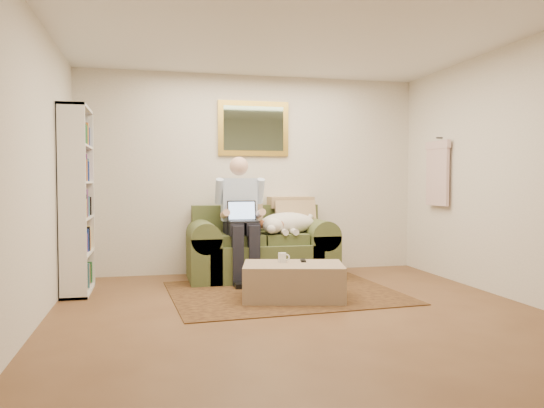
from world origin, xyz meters
name	(u,v)px	position (x,y,z in m)	size (l,w,h in m)	color
room_shell	(296,171)	(0.00, 0.35, 1.30)	(4.51, 5.00, 2.61)	brown
rug	(284,292)	(0.07, 1.08, 0.01)	(2.39, 1.91, 0.01)	black
sofa	(261,253)	(0.01, 2.01, 0.31)	(1.79, 0.91, 1.07)	#48552D
seated_man	(242,219)	(-0.26, 1.85, 0.75)	(0.59, 0.84, 1.51)	#8CA8D8
laptop	(243,216)	(-0.26, 1.78, 0.79)	(0.35, 0.28, 0.25)	black
sleeping_dog	(288,223)	(0.33, 1.92, 0.68)	(0.74, 0.46, 0.27)	white
ottoman	(293,282)	(0.09, 0.76, 0.18)	(1.00, 0.64, 0.37)	tan
coffee_mug	(282,258)	(0.00, 0.87, 0.42)	(0.08, 0.08, 0.10)	white
tv_remote	(303,260)	(0.23, 0.89, 0.38)	(0.05, 0.15, 0.02)	black
bookshelf	(77,200)	(-2.10, 1.60, 1.00)	(0.28, 0.80, 2.00)	white
wall_mirror	(254,129)	(0.01, 2.47, 1.90)	(0.94, 0.04, 0.72)	gold
hanging_shirt	(437,170)	(2.19, 1.60, 1.35)	(0.06, 0.52, 0.90)	beige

